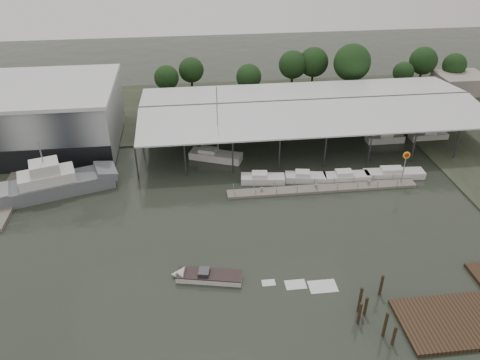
{
  "coord_description": "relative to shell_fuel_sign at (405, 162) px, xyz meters",
  "views": [
    {
      "loc": [
        -3.8,
        -45.88,
        37.08
      ],
      "look_at": [
        2.86,
        10.1,
        2.5
      ],
      "focal_mm": 35.0,
      "sensor_mm": 36.0,
      "label": 1
    }
  ],
  "objects": [
    {
      "name": "land_strip_far",
      "position": [
        -27.0,
        32.01,
        -3.83
      ],
      "size": [
        140.0,
        30.0,
        0.3
      ],
      "color": "#383F2F",
      "rests_on": "ground"
    },
    {
      "name": "moored_cruiser_0",
      "position": [
        -20.4,
        3.2,
        -3.31
      ],
      "size": [
        6.74,
        3.01,
        1.7
      ],
      "rotation": [
        0.0,
        0.0,
        -0.13
      ],
      "color": "silver",
      "rests_on": "ground"
    },
    {
      "name": "storage_warehouse",
      "position": [
        -55.0,
        19.95,
        1.36
      ],
      "size": [
        24.5,
        20.5,
        10.5
      ],
      "color": "#999EA2",
      "rests_on": "ground"
    },
    {
      "name": "covered_boat_shed",
      "position": [
        -10.0,
        18.01,
        2.2
      ],
      "size": [
        58.24,
        24.0,
        6.96
      ],
      "color": "silver",
      "rests_on": "ground"
    },
    {
      "name": "white_sailboat",
      "position": [
        -26.94,
        11.14,
        -3.27
      ],
      "size": [
        8.83,
        5.6,
        12.65
      ],
      "rotation": [
        0.0,
        0.0,
        -0.39
      ],
      "color": "silver",
      "rests_on": "ground"
    },
    {
      "name": "ground",
      "position": [
        -27.0,
        -9.99,
        -3.93
      ],
      "size": [
        200.0,
        200.0,
        0.0
      ],
      "primitive_type": "plane",
      "color": "#262C24",
      "rests_on": "ground"
    },
    {
      "name": "trawler_dock",
      "position": [
        -57.0,
        4.01,
        -3.68
      ],
      "size": [
        3.0,
        18.0,
        0.5
      ],
      "color": "slate",
      "rests_on": "ground"
    },
    {
      "name": "moored_cruiser_3",
      "position": [
        -0.25,
        2.27,
        -3.31
      ],
      "size": [
        9.25,
        2.75,
        1.7
      ],
      "rotation": [
        0.0,
        0.0,
        -0.06
      ],
      "color": "silver",
      "rests_on": "ground"
    },
    {
      "name": "moored_cruiser_1",
      "position": [
        -13.93,
        2.79,
        -3.31
      ],
      "size": [
        6.39,
        3.2,
        1.7
      ],
      "rotation": [
        0.0,
        0.0,
        -0.17
      ],
      "color": "silver",
      "rests_on": "ground"
    },
    {
      "name": "shell_fuel_sign",
      "position": [
        0.0,
        0.0,
        0.0
      ],
      "size": [
        1.1,
        0.18,
        5.55
      ],
      "color": "gray",
      "rests_on": "ground"
    },
    {
      "name": "grey_trawler",
      "position": [
        -50.31,
        4.0,
        -2.35
      ],
      "size": [
        17.23,
        9.06,
        8.84
      ],
      "rotation": [
        0.0,
        0.0,
        0.3
      ],
      "color": "#595D63",
      "rests_on": "ground"
    },
    {
      "name": "mooring_pilings",
      "position": [
        -13.51,
        -24.5,
        -2.81
      ],
      "size": [
        3.96,
        6.83,
        3.93
      ],
      "color": "#372A1B",
      "rests_on": "ground"
    },
    {
      "name": "speedboat_underway",
      "position": [
        -30.26,
        -16.53,
        -3.53
      ],
      "size": [
        18.84,
        5.8,
        2.0
      ],
      "rotation": [
        0.0,
        0.0,
        2.93
      ],
      "color": "silver",
      "rests_on": "ground"
    },
    {
      "name": "distant_commercial_buildings",
      "position": [
        32.03,
        34.7,
        -2.08
      ],
      "size": [
        22.0,
        8.0,
        4.0
      ],
      "color": "gray",
      "rests_on": "ground"
    },
    {
      "name": "floating_dock",
      "position": [
        -12.0,
        0.01,
        -3.72
      ],
      "size": [
        28.0,
        2.0,
        1.4
      ],
      "color": "slate",
      "rests_on": "ground"
    },
    {
      "name": "moored_cruiser_2",
      "position": [
        -7.72,
        2.22,
        -3.31
      ],
      "size": [
        6.97,
        2.34,
        1.7
      ],
      "rotation": [
        0.0,
        0.0,
        -0.02
      ],
      "color": "silver",
      "rests_on": "ground"
    },
    {
      "name": "horizon_tree_line",
      "position": [
        -1.79,
        37.95,
        2.14
      ],
      "size": [
        67.6,
        12.48,
        11.36
      ],
      "color": "black",
      "rests_on": "ground"
    },
    {
      "name": "boardwalk_platform",
      "position": [
        -2.45,
        -25.27,
        -3.73
      ],
      "size": [
        15.0,
        12.0,
        0.5
      ],
      "color": "#372616",
      "rests_on": "ground"
    }
  ]
}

